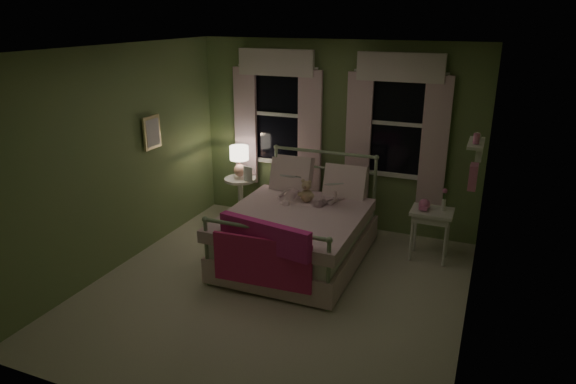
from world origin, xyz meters
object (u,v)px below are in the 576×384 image
at_px(child_left, 291,172).
at_px(teddy_bear, 307,193).
at_px(child_right, 332,184).
at_px(nightstand_right, 432,218).
at_px(table_lamp, 239,158).
at_px(nightstand_left, 241,193).
at_px(bed, 298,231).

relative_size(child_left, teddy_bear, 2.80).
bearing_deg(child_right, nightstand_right, -148.24).
height_order(child_left, table_lamp, child_left).
distance_m(child_right, teddy_bear, 0.34).
distance_m(child_left, nightstand_left, 1.21).
height_order(child_left, nightstand_left, child_left).
bearing_deg(teddy_bear, child_right, 29.50).
distance_m(bed, child_right, 0.73).
height_order(child_right, nightstand_right, child_right).
bearing_deg(nightstand_left, child_right, -16.21).
height_order(nightstand_left, table_lamp, table_lamp).
bearing_deg(nightstand_right, teddy_bear, -166.60).
height_order(teddy_bear, nightstand_left, teddy_bear).
height_order(teddy_bear, nightstand_right, teddy_bear).
distance_m(nightstand_left, nightstand_right, 2.77).
height_order(child_right, nightstand_left, child_right).
distance_m(bed, teddy_bear, 0.50).
xyz_separation_m(child_left, nightstand_left, (-0.98, 0.45, -0.57)).
height_order(bed, nightstand_left, bed).
relative_size(bed, child_left, 2.44).
relative_size(child_left, nightstand_left, 1.28).
bearing_deg(table_lamp, bed, -35.11).
xyz_separation_m(bed, child_left, (-0.27, 0.43, 0.61)).
distance_m(child_left, table_lamp, 1.07).
distance_m(child_left, teddy_bear, 0.38).
xyz_separation_m(nightstand_left, table_lamp, (-0.00, -0.00, 0.54)).
bearing_deg(teddy_bear, nightstand_right, 13.40).
bearing_deg(bed, child_left, 122.39).
relative_size(teddy_bear, nightstand_right, 0.47).
relative_size(child_left, nightstand_right, 1.30).
bearing_deg(nightstand_right, table_lamp, 174.89).
bearing_deg(child_right, child_left, 22.48).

